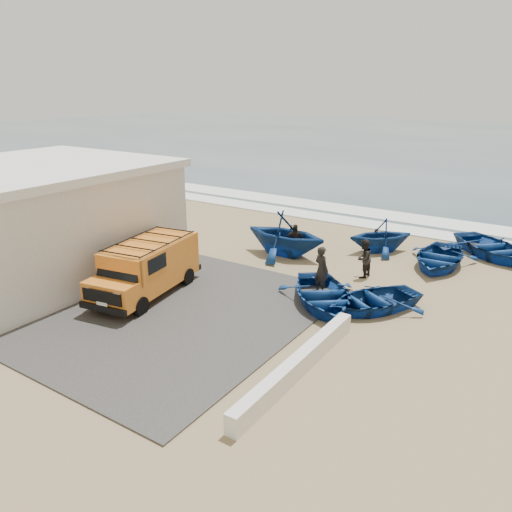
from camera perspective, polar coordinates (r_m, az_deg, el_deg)
The scene contains 17 objects.
ground at distance 18.15m, azimuth -4.50°, elevation -4.38°, with size 160.00×160.00×0.00m, color #957D56.
slab at distance 18.06m, azimuth -13.47°, elevation -4.91°, with size 12.00×10.00×0.05m, color #403D3B.
ocean at distance 70.21m, azimuth 25.33°, elevation 11.41°, with size 180.00×88.00×0.01m, color #385166.
surf_line at distance 28.05m, azimuth 10.70°, elevation 3.92°, with size 180.00×1.60×0.06m, color white.
surf_wash at distance 30.31m, azimuth 12.57°, elevation 4.90°, with size 180.00×2.20×0.04m, color white.
building at distance 21.59m, azimuth -24.06°, elevation 3.89°, with size 8.40×9.40×4.30m.
parapet at distance 13.34m, azimuth 4.83°, elevation -12.31°, with size 0.35×6.00×0.55m, color silver.
van at distance 18.17m, azimuth -12.34°, elevation -1.15°, with size 2.52×4.84×1.98m.
boat_near_left at distance 17.20m, azimuth 7.62°, elevation -4.43°, with size 2.75×3.85×0.80m, color navy.
boat_near_right at distance 17.23m, azimuth 13.21°, elevation -4.89°, with size 2.47×3.45×0.71m, color navy.
boat_mid_left at distance 21.93m, azimuth 3.35°, elevation 2.58°, with size 3.26×3.77×1.99m, color navy.
boat_mid_right at distance 22.01m, azimuth 20.17°, elevation -0.14°, with size 2.78×3.89×0.81m, color navy.
boat_far_left at distance 23.10m, azimuth 14.06°, elevation 2.32°, with size 2.52×2.92×1.54m, color navy.
boat_far_right at distance 24.21m, azimuth 25.34°, elevation 0.93°, with size 2.95×4.12×0.85m, color navy.
fisherman_front at distance 18.13m, azimuth 7.48°, elevation -1.54°, with size 0.64×0.42×1.75m, color black.
fisherman_middle at distance 19.87m, azimuth 12.19°, elevation -0.28°, with size 0.75×0.58×1.54m, color black.
fisherman_back at distance 21.68m, azimuth 4.45°, elevation 1.70°, with size 0.89×0.37×1.51m, color black.
Camera 1 is at (10.34, -13.07, 7.21)m, focal length 35.00 mm.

